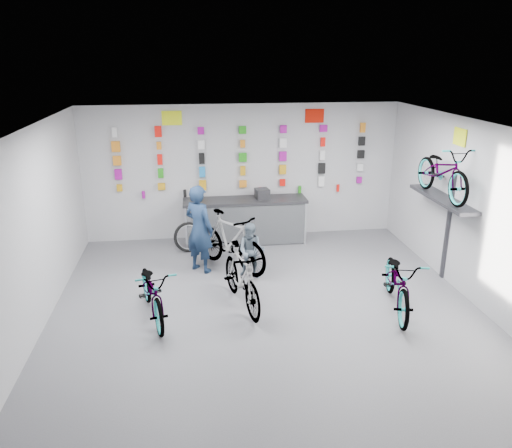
{
  "coord_description": "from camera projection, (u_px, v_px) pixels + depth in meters",
  "views": [
    {
      "loc": [
        -1.14,
        -6.88,
        4.0
      ],
      "look_at": [
        -0.04,
        1.4,
        1.15
      ],
      "focal_mm": 35.0,
      "sensor_mm": 36.0,
      "label": 1
    }
  ],
  "objects": [
    {
      "name": "clerk",
      "position": [
        199.0,
        229.0,
        9.48
      ],
      "size": [
        0.74,
        0.72,
        1.71
      ],
      "primitive_type": "imported",
      "rotation": [
        0.0,
        0.0,
        2.42
      ],
      "color": "#162743",
      "rests_on": "floor"
    },
    {
      "name": "bike_service",
      "position": [
        230.0,
        241.0,
        9.66
      ],
      "size": [
        1.62,
        1.82,
        1.14
      ],
      "primitive_type": "imported",
      "rotation": [
        0.0,
        0.0,
        0.68
      ],
      "color": "gray",
      "rests_on": "floor"
    },
    {
      "name": "wall_bracket",
      "position": [
        443.0,
        203.0,
        8.96
      ],
      "size": [
        0.39,
        1.9,
        2.0
      ],
      "color": "#333338",
      "rests_on": "wall_right"
    },
    {
      "name": "sign_side",
      "position": [
        460.0,
        137.0,
        8.59
      ],
      "size": [
        0.02,
        0.4,
        0.3
      ],
      "primitive_type": "cube",
      "color": "#EDFF19",
      "rests_on": "wall_right"
    },
    {
      "name": "spare_wheel",
      "position": [
        189.0,
        237.0,
        10.6
      ],
      "size": [
        0.68,
        0.37,
        0.65
      ],
      "rotation": [
        0.0,
        0.0,
        0.24
      ],
      "color": "black",
      "rests_on": "floor"
    },
    {
      "name": "merch_wall",
      "position": [
        241.0,
        160.0,
        10.99
      ],
      "size": [
        5.57,
        0.08,
        1.57
      ],
      "color": "orange",
      "rests_on": "wall_back"
    },
    {
      "name": "wall_back",
      "position": [
        243.0,
        172.0,
        11.16
      ],
      "size": [
        7.0,
        0.0,
        7.0
      ],
      "primitive_type": "plane",
      "rotation": [
        1.57,
        0.0,
        0.0
      ],
      "color": "#B4B4B7",
      "rests_on": "floor"
    },
    {
      "name": "register",
      "position": [
        262.0,
        194.0,
        10.91
      ],
      "size": [
        0.33,
        0.34,
        0.22
      ],
      "primitive_type": "cube",
      "rotation": [
        0.0,
        0.0,
        0.17
      ],
      "color": "black",
      "rests_on": "counter"
    },
    {
      "name": "bike_left",
      "position": [
        153.0,
        291.0,
        7.87
      ],
      "size": [
        1.0,
        1.84,
        0.92
      ],
      "primitive_type": "imported",
      "rotation": [
        0.0,
        0.0,
        0.23
      ],
      "color": "gray",
      "rests_on": "floor"
    },
    {
      "name": "wall_right",
      "position": [
        491.0,
        222.0,
        7.84
      ],
      "size": [
        0.0,
        8.0,
        8.0
      ],
      "primitive_type": "plane",
      "rotation": [
        1.57,
        0.0,
        -1.57
      ],
      "color": "#B4B4B7",
      "rests_on": "floor"
    },
    {
      "name": "wall_front",
      "position": [
        359.0,
        415.0,
        3.65
      ],
      "size": [
        7.0,
        0.0,
        7.0
      ],
      "primitive_type": "plane",
      "rotation": [
        -1.57,
        0.0,
        0.0
      ],
      "color": "#B4B4B7",
      "rests_on": "floor"
    },
    {
      "name": "ceiling",
      "position": [
        272.0,
        130.0,
        6.92
      ],
      "size": [
        8.0,
        8.0,
        0.0
      ],
      "primitive_type": "plane",
      "rotation": [
        3.14,
        0.0,
        0.0
      ],
      "color": "white",
      "rests_on": "wall_back"
    },
    {
      "name": "counter",
      "position": [
        245.0,
        221.0,
        11.05
      ],
      "size": [
        2.7,
        0.66,
        1.0
      ],
      "color": "black",
      "rests_on": "floor"
    },
    {
      "name": "sign_left",
      "position": [
        172.0,
        118.0,
        10.56
      ],
      "size": [
        0.42,
        0.02,
        0.3
      ],
      "primitive_type": "cube",
      "color": "#EDFF19",
      "rests_on": "wall_back"
    },
    {
      "name": "customer",
      "position": [
        251.0,
        251.0,
        9.27
      ],
      "size": [
        0.62,
        0.54,
        1.06
      ],
      "primitive_type": "imported",
      "rotation": [
        0.0,
        0.0,
        -0.32
      ],
      "color": "slate",
      "rests_on": "floor"
    },
    {
      "name": "bike_right",
      "position": [
        398.0,
        282.0,
        8.11
      ],
      "size": [
        1.06,
        1.98,
        0.99
      ],
      "primitive_type": "imported",
      "rotation": [
        0.0,
        0.0,
        -0.22
      ],
      "color": "gray",
      "rests_on": "floor"
    },
    {
      "name": "bike_center",
      "position": [
        242.0,
        277.0,
        8.2
      ],
      "size": [
        0.86,
        1.81,
        1.05
      ],
      "primitive_type": "imported",
      "rotation": [
        0.0,
        0.0,
        0.22
      ],
      "color": "gray",
      "rests_on": "floor"
    },
    {
      "name": "bike_wall",
      "position": [
        443.0,
        171.0,
        8.76
      ],
      "size": [
        0.63,
        1.8,
        0.95
      ],
      "primitive_type": "imported",
      "color": "gray",
      "rests_on": "wall_bracket"
    },
    {
      "name": "sign_right",
      "position": [
        315.0,
        116.0,
        10.94
      ],
      "size": [
        0.42,
        0.02,
        0.3
      ],
      "primitive_type": "cube",
      "color": "red",
      "rests_on": "wall_back"
    },
    {
      "name": "floor",
      "position": [
        270.0,
        321.0,
        7.89
      ],
      "size": [
        8.0,
        8.0,
        0.0
      ],
      "primitive_type": "plane",
      "color": "#505055",
      "rests_on": "ground"
    },
    {
      "name": "wall_left",
      "position": [
        24.0,
        243.0,
        6.97
      ],
      "size": [
        0.0,
        8.0,
        8.0
      ],
      "primitive_type": "plane",
      "rotation": [
        1.57,
        0.0,
        1.57
      ],
      "color": "#B4B4B7",
      "rests_on": "floor"
    }
  ]
}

